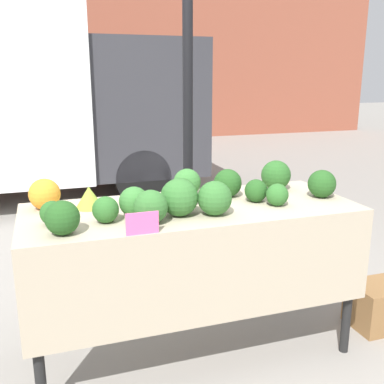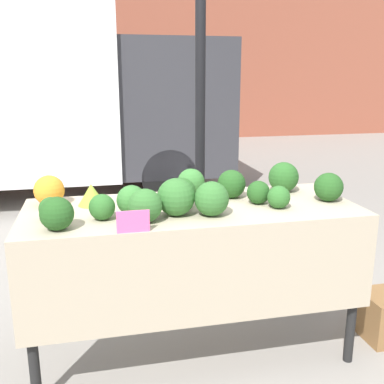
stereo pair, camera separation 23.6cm
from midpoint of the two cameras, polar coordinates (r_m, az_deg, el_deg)
The scene contains 22 objects.
ground_plane at distance 2.75m, azimuth 2.60°, elevation -19.32°, with size 40.00×40.00×0.00m, color gray.
building_facade at distance 11.31m, azimuth -9.87°, elevation 18.47°, with size 16.00×0.60×4.70m.
tent_pole at distance 3.12m, azimuth 3.23°, elevation 8.94°, with size 0.07×0.07×2.46m.
parked_truck at distance 6.07m, azimuth -17.46°, elevation 12.25°, with size 4.32×1.88×2.62m.
market_table at distance 2.37m, azimuth 3.20°, elevation -5.20°, with size 1.76×0.71×0.86m.
orange_cauliflower at distance 2.48m, azimuth -15.13°, elevation 0.17°, with size 0.16×0.16×0.16m.
romanesco_head at distance 2.43m, azimuth -9.96°, elevation -0.35°, with size 0.15×0.15×0.12m.
broccoli_head_0 at distance 2.23m, azimuth -4.70°, elevation -1.07°, with size 0.15×0.15×0.15m.
broccoli_head_1 at distance 2.11m, azimuth -2.78°, elevation -1.79°, with size 0.16×0.16×0.16m.
broccoli_head_2 at distance 2.62m, azimuth 19.47°, elevation 0.57°, with size 0.16×0.16×0.16m.
broccoli_head_3 at distance 2.58m, azimuth 2.50°, elevation 1.20°, with size 0.16×0.16×0.16m.
broccoli_head_4 at distance 2.47m, azimuth 11.16°, elevation -0.08°, with size 0.13×0.13×0.13m.
broccoli_head_5 at distance 2.56m, azimuth 7.68°, elevation 0.99°, with size 0.16×0.16×0.16m.
broccoli_head_6 at distance 2.37m, azimuth 1.52°, elevation -0.07°, with size 0.15×0.15×0.15m.
broccoli_head_7 at distance 2.22m, azimuth 5.56°, elevation -0.90°, with size 0.17×0.17×0.17m.
broccoli_head_8 at distance 2.17m, azimuth -8.33°, elevation -1.95°, with size 0.13×0.13×0.13m.
broccoli_head_9 at distance 2.75m, azimuth 13.99°, elevation 1.82°, with size 0.18×0.18×0.18m.
broccoli_head_10 at distance 2.22m, azimuth -14.63°, elevation -2.11°, with size 0.11×0.11×0.11m.
broccoli_head_11 at distance 2.21m, azimuth 1.00°, elevation -0.69°, with size 0.19×0.19×0.19m.
broccoli_head_12 at distance 2.41m, azimuth 13.75°, elevation -0.67°, with size 0.12×0.12×0.12m.
broccoli_head_13 at distance 2.06m, azimuth -13.70°, elevation -2.74°, with size 0.15×0.15×0.15m.
price_sign at distance 1.98m, azimuth -4.12°, elevation -3.82°, with size 0.15×0.01×0.10m.
Camera 2 is at (-0.49, -2.24, 1.53)m, focal length 42.00 mm.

